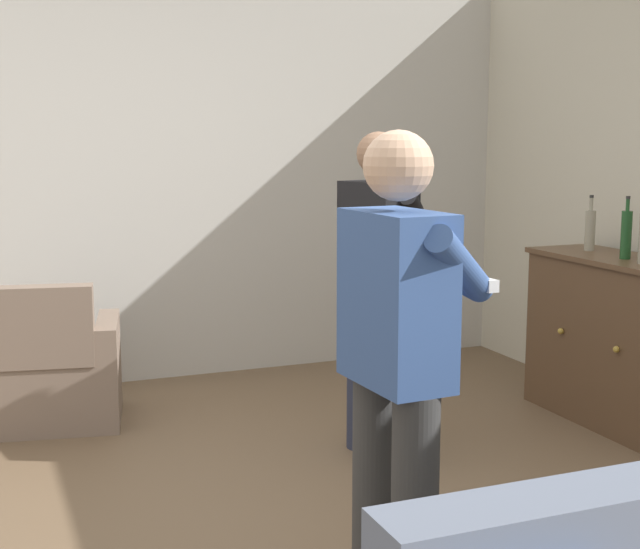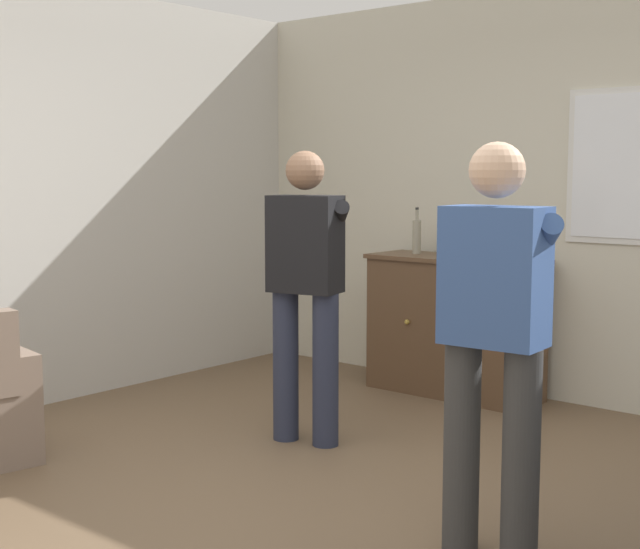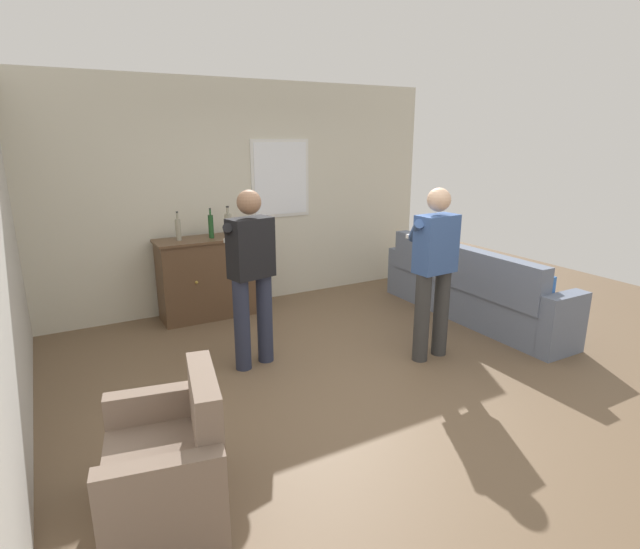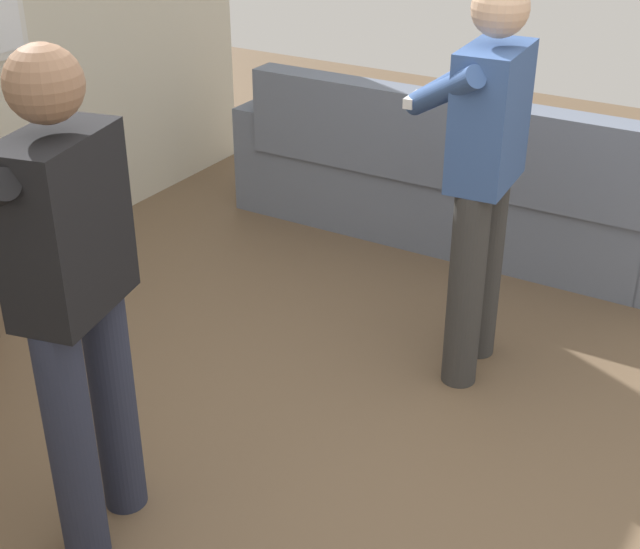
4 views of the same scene
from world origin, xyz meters
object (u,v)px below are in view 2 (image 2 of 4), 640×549
Objects in this scene: sideboard_cabinet at (455,326)px; person_standing_left at (306,282)px; bottle_spirits_clear at (417,236)px; person_standing_right at (495,330)px; bottle_wine_green at (458,237)px; bottle_liquor_amber at (481,238)px.

person_standing_left is at bearing -92.51° from sideboard_cabinet.
person_standing_right is (1.87, -2.22, -0.16)m from bottle_spirits_clear.
bottle_wine_green is 0.20m from bottle_liquor_amber.
bottle_wine_green reaches higher than bottle_spirits_clear.
person_standing_left is at bearing -93.58° from bottle_wine_green.
person_standing_left is at bearing -79.75° from bottle_spirits_clear.
bottle_wine_green is at bearing 86.42° from person_standing_left.
sideboard_cabinet is 3.55× the size of bottle_wine_green.
bottle_liquor_amber is 2.51m from person_standing_right.
bottle_wine_green is 0.96× the size of bottle_liquor_amber.
bottle_spirits_clear is 2.91m from person_standing_right.
sideboard_cabinet is 1.58m from person_standing_left.
person_standing_right is at bearing -58.74° from bottle_liquor_amber.
person_standing_right reaches higher than bottle_liquor_amber.
person_standing_left reaches higher than sideboard_cabinet.
bottle_spirits_clear is (-0.34, 0.02, 0.61)m from sideboard_cabinet.
person_standing_left reaches higher than bottle_liquor_amber.
person_standing_left reaches higher than bottle_wine_green.
bottle_liquor_amber reaches higher than bottle_wine_green.
bottle_wine_green is (0.03, -0.02, 0.63)m from sideboard_cabinet.
person_standing_right is at bearing -55.41° from bottle_wine_green.
person_standing_left is 1.00× the size of person_standing_right.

